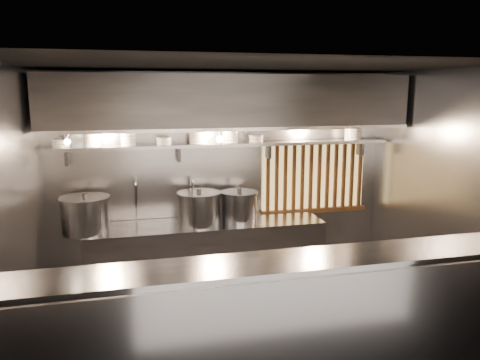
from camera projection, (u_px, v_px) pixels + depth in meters
name	position (u px, v px, depth m)	size (l,w,h in m)	color
floor	(252.00, 328.00, 5.12)	(4.50, 4.50, 0.00)	black
ceiling	(253.00, 66.00, 4.59)	(4.50, 4.50, 0.00)	black
wall_back	(223.00, 178.00, 6.29)	(4.50, 4.50, 0.00)	gray
wall_left	(18.00, 218.00, 4.33)	(3.00, 3.00, 0.00)	gray
wall_right	(441.00, 193.00, 5.38)	(3.00, 3.00, 0.00)	gray
serving_counter	(281.00, 322.00, 4.10)	(4.50, 0.56, 1.13)	gray
cooking_bench	(207.00, 257.00, 6.04)	(3.00, 0.70, 0.90)	gray
bowl_shelf	(226.00, 144.00, 6.03)	(4.40, 0.34, 0.04)	gray
exhaust_hood	(229.00, 102.00, 5.71)	(4.40, 0.81, 0.65)	#2D2D30
wood_screen	(314.00, 176.00, 6.55)	(1.56, 0.09, 1.04)	#EABE69
faucet_left	(136.00, 192.00, 5.91)	(0.04, 0.30, 0.50)	silver
faucet_right	(191.00, 189.00, 6.07)	(0.04, 0.30, 0.50)	silver
heat_lamp	(64.00, 137.00, 5.10)	(0.25, 0.35, 0.20)	gray
pendant_bulb	(220.00, 139.00, 5.87)	(0.09, 0.09, 0.19)	#2D2D30
stock_pot_left	(86.00, 215.00, 5.53)	(0.66, 0.66, 0.47)	gray
stock_pot_mid	(239.00, 206.00, 6.03)	(0.49, 0.49, 0.43)	gray
stock_pot_right	(199.00, 208.00, 5.86)	(0.70, 0.70, 0.46)	gray
bowl_stack_0	(61.00, 143.00, 5.54)	(0.21, 0.21, 0.09)	white
bowl_stack_1	(92.00, 139.00, 5.62)	(0.22, 0.22, 0.17)	white
bowl_stack_2	(128.00, 138.00, 5.72)	(0.20, 0.20, 0.17)	white
bowl_stack_3	(164.00, 141.00, 5.83)	(0.20, 0.20, 0.09)	white
bowl_stack_4	(198.00, 137.00, 5.92)	(0.25, 0.25, 0.17)	white
bowl_stack_5	(230.00, 136.00, 6.02)	(0.22, 0.22, 0.17)	white
bowl_stack_6	(256.00, 138.00, 6.11)	(0.20, 0.20, 0.09)	white
bowl_stack_7	(353.00, 133.00, 6.43)	(0.24, 0.24, 0.17)	white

